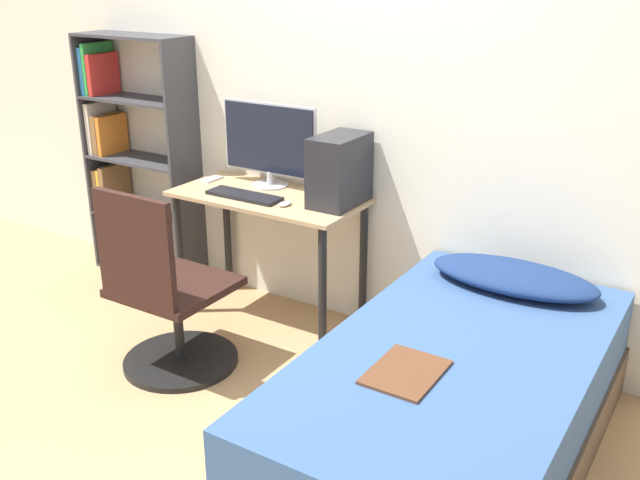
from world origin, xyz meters
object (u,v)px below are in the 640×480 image
at_px(bookshelf, 127,163).
at_px(office_chair, 167,305).
at_px(keyboard, 244,196).
at_px(pc_tower, 339,170).
at_px(bed, 452,408).
at_px(monitor, 269,142).

height_order(bookshelf, office_chair, bookshelf).
height_order(keyboard, pc_tower, pc_tower).
relative_size(office_chair, keyboard, 2.24).
height_order(office_chair, bed, office_chair).
relative_size(monitor, keyboard, 1.42).
relative_size(keyboard, pc_tower, 1.18).
bearing_deg(bed, monitor, 150.98).
distance_m(monitor, pc_tower, 0.51).
distance_m(monitor, keyboard, 0.35).
bearing_deg(bed, bookshelf, 163.01).
distance_m(bookshelf, pc_tower, 1.64).
bearing_deg(keyboard, office_chair, -91.08).
height_order(bookshelf, bed, bookshelf).
bearing_deg(keyboard, bed, -21.09).
bearing_deg(pc_tower, monitor, 171.27).
relative_size(office_chair, pc_tower, 2.65).
xyz_separation_m(bed, pc_tower, (-0.97, 0.74, 0.67)).
distance_m(bookshelf, monitor, 1.16).
bearing_deg(monitor, bookshelf, -178.80).
relative_size(bookshelf, monitor, 2.50).
distance_m(bookshelf, bed, 2.76).
xyz_separation_m(bed, keyboard, (-1.47, 0.57, 0.50)).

